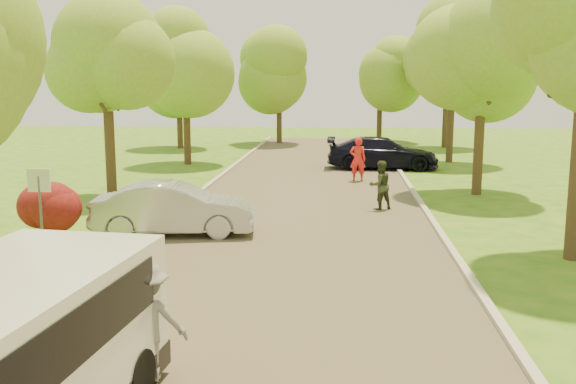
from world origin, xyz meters
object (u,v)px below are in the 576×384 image
(street_sign, at_px, (40,194))
(skateboarder, at_px, (147,322))
(silver_sedan, at_px, (174,209))
(longboard, at_px, (150,380))
(dark_sedan, at_px, (382,153))
(person_striped, at_px, (358,159))
(person_olive, at_px, (380,185))

(street_sign, height_order, skateboarder, street_sign)
(silver_sedan, xyz_separation_m, longboard, (1.96, -8.90, -0.64))
(dark_sedan, xyz_separation_m, person_striped, (-1.30, -4.08, 0.16))
(skateboarder, bearing_deg, person_olive, -118.94)
(person_striped, bearing_deg, person_olive, 93.92)
(dark_sedan, distance_m, skateboarder, 23.66)
(street_sign, distance_m, longboard, 7.78)
(longboard, xyz_separation_m, person_olive, (3.92, 12.93, 0.73))
(street_sign, xyz_separation_m, person_olive, (8.38, 6.73, -0.75))
(longboard, distance_m, person_olive, 13.53)
(longboard, bearing_deg, skateboarder, 63.91)
(street_sign, distance_m, silver_sedan, 3.77)
(person_olive, bearing_deg, street_sign, 12.83)
(longboard, height_order, person_olive, person_olive)
(dark_sedan, bearing_deg, silver_sedan, 155.71)
(silver_sedan, bearing_deg, longboard, -174.42)
(street_sign, relative_size, skateboarder, 1.30)
(street_sign, height_order, dark_sedan, street_sign)
(street_sign, height_order, longboard, street_sign)
(person_olive, bearing_deg, silver_sedan, 8.47)
(longboard, height_order, skateboarder, skateboarder)
(person_olive, bearing_deg, person_striped, -110.55)
(person_olive, bearing_deg, dark_sedan, -119.92)
(silver_sedan, xyz_separation_m, dark_sedan, (6.60, 14.30, 0.05))
(longboard, xyz_separation_m, skateboarder, (-0.00, -0.00, 0.85))
(person_striped, bearing_deg, longboard, 78.64)
(dark_sedan, height_order, person_striped, person_striped)
(skateboarder, bearing_deg, silver_sedan, -89.63)
(skateboarder, xyz_separation_m, person_striped, (3.34, 19.12, -0.00))
(skateboarder, distance_m, person_striped, 19.41)
(longboard, relative_size, skateboarder, 0.53)
(street_sign, distance_m, person_striped, 15.10)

